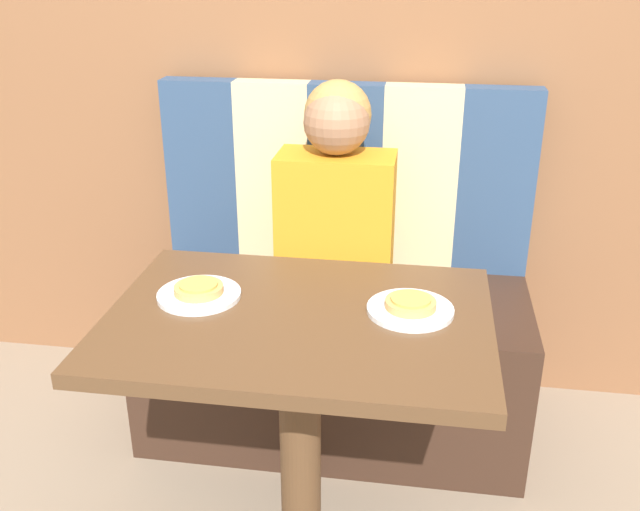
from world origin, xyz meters
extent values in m
cube|color=brown|center=(0.00, 0.97, 1.30)|extent=(7.00, 0.05, 2.60)
cube|color=#382319|center=(0.00, 0.63, 0.25)|extent=(1.21, 0.58, 0.50)
cube|color=navy|center=(-0.49, 0.87, 0.80)|extent=(0.24, 0.08, 0.61)
cube|color=beige|center=(-0.24, 0.87, 0.80)|extent=(0.24, 0.08, 0.61)
cube|color=navy|center=(0.00, 0.87, 0.80)|extent=(0.24, 0.08, 0.61)
cube|color=beige|center=(0.24, 0.87, 0.80)|extent=(0.24, 0.08, 0.61)
cube|color=navy|center=(0.49, 0.87, 0.80)|extent=(0.24, 0.08, 0.61)
cube|color=brown|center=(0.00, 0.00, 0.73)|extent=(0.86, 0.62, 0.03)
cylinder|color=brown|center=(0.00, 0.00, 0.36)|extent=(0.10, 0.10, 0.71)
cube|color=orange|center=(0.00, 0.63, 0.72)|extent=(0.35, 0.19, 0.45)
sphere|color=#9E7051|center=(0.00, 0.63, 1.04)|extent=(0.19, 0.19, 0.19)
sphere|color=#AD8447|center=(0.00, 0.65, 1.06)|extent=(0.20, 0.20, 0.20)
cylinder|color=white|center=(-0.24, 0.05, 0.75)|extent=(0.20, 0.20, 0.01)
cylinder|color=white|center=(0.24, 0.05, 0.75)|extent=(0.20, 0.20, 0.01)
cylinder|color=tan|center=(-0.24, 0.05, 0.77)|extent=(0.11, 0.11, 0.02)
cylinder|color=gold|center=(-0.24, 0.05, 0.78)|extent=(0.09, 0.09, 0.01)
cylinder|color=tan|center=(0.24, 0.05, 0.77)|extent=(0.11, 0.11, 0.02)
cylinder|color=gold|center=(0.24, 0.05, 0.78)|extent=(0.09, 0.09, 0.01)
camera|label=1|loc=(0.26, -1.38, 1.50)|focal=40.00mm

